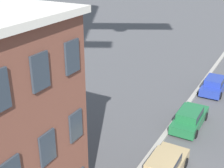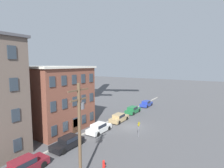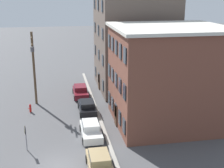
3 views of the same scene
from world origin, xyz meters
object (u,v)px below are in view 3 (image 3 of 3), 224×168
(utility_pole, at_px, (34,64))
(fire_hydrant, at_px, (30,108))
(car_tan, at_px, (100,163))
(car_white, at_px, (91,129))
(car_maroon, at_px, (80,91))
(caution_sign, at_px, (26,134))
(car_black, at_px, (87,106))

(utility_pole, xyz_separation_m, fire_hydrant, (2.73, -0.55, -4.52))
(utility_pole, height_order, fire_hydrant, utility_pole)
(car_tan, bearing_deg, fire_hydrant, -155.67)
(car_tan, xyz_separation_m, fire_hydrant, (-13.60, -6.15, -0.27))
(car_white, xyz_separation_m, fire_hydrant, (-7.48, -6.16, -0.27))
(fire_hydrant, bearing_deg, car_tan, 24.33)
(car_maroon, distance_m, utility_pole, 7.29)
(car_maroon, bearing_deg, car_tan, -0.07)
(car_white, relative_size, caution_sign, 1.86)
(caution_sign, relative_size, utility_pole, 0.27)
(car_black, height_order, utility_pole, utility_pole)
(car_tan, height_order, utility_pole, utility_pole)
(car_black, relative_size, fire_hydrant, 4.58)
(caution_sign, height_order, fire_hydrant, caution_sign)
(car_maroon, distance_m, car_black, 5.92)
(car_tan, distance_m, fire_hydrant, 14.93)
(fire_hydrant, bearing_deg, car_maroon, 126.53)
(car_maroon, distance_m, caution_sign, 14.96)
(caution_sign, xyz_separation_m, fire_hydrant, (-9.16, -0.28, -1.08))
(car_tan, bearing_deg, utility_pole, -161.06)
(utility_pole, bearing_deg, car_maroon, 108.18)
(caution_sign, bearing_deg, utility_pole, 178.73)
(caution_sign, xyz_separation_m, utility_pole, (-11.89, 0.26, 3.44))
(car_black, bearing_deg, caution_sign, -38.24)
(car_maroon, distance_m, car_tan, 18.17)
(caution_sign, bearing_deg, fire_hydrant, -178.22)
(car_maroon, xyz_separation_m, utility_pole, (1.85, -5.62, 4.26))
(car_black, xyz_separation_m, fire_hydrant, (-1.34, -6.45, -0.27))
(car_tan, xyz_separation_m, caution_sign, (-4.44, -5.86, 0.81))
(car_tan, xyz_separation_m, utility_pole, (-16.32, -5.60, 4.26))
(car_maroon, xyz_separation_m, car_white, (12.06, -0.01, 0.00))
(car_white, xyz_separation_m, car_tan, (6.11, -0.01, 0.00))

